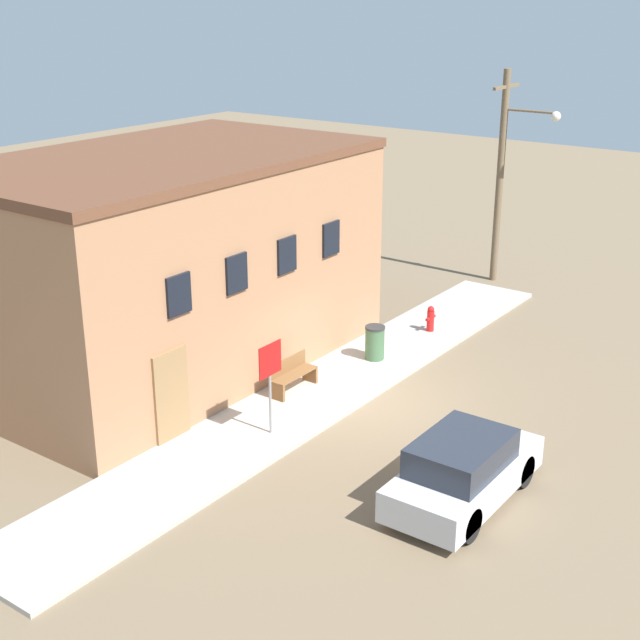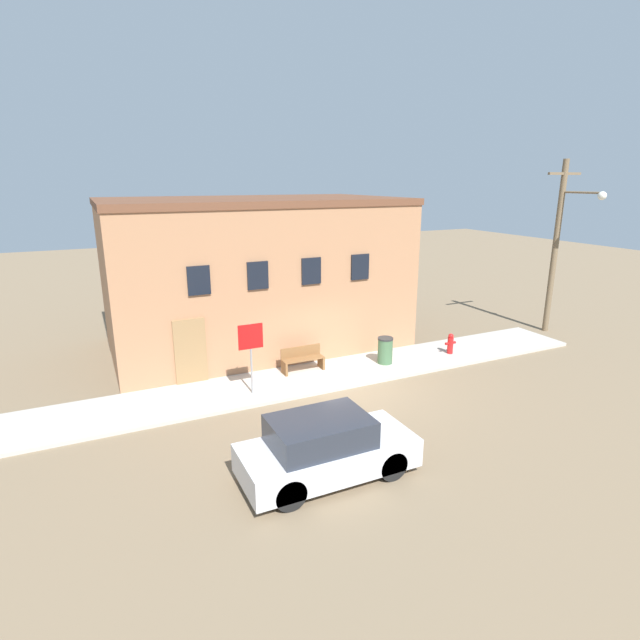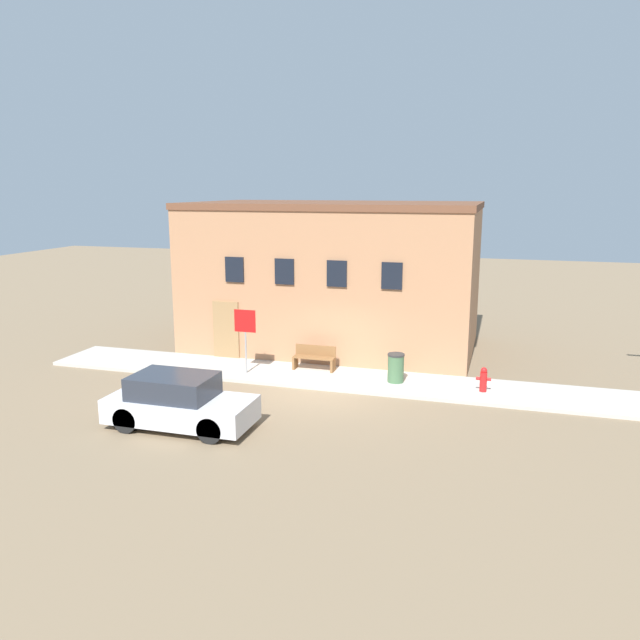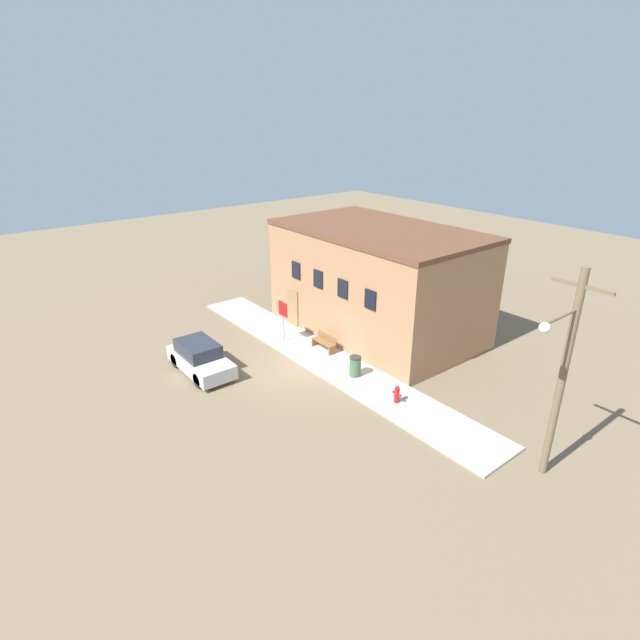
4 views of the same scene
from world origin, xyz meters
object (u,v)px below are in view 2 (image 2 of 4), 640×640
parked_car (326,449)px  bench (302,359)px  trash_bin (385,350)px  fire_hydrant (450,344)px  stop_sign (251,345)px  utility_pole (559,241)px

parked_car → bench: bearing=71.1°
trash_bin → parked_car: size_ratio=0.24×
bench → trash_bin: (2.91, -0.58, 0.06)m
fire_hydrant → stop_sign: bearing=-178.1°
utility_pole → parked_car: (-13.57, -5.70, -3.22)m
utility_pole → parked_car: bearing=-157.2°
fire_hydrant → parked_car: parked_car is taller
utility_pole → stop_sign: bearing=-176.1°
bench → trash_bin: bearing=-11.3°
fire_hydrant → trash_bin: (-2.74, 0.19, 0.09)m
fire_hydrant → utility_pole: utility_pole is taller
fire_hydrant → stop_sign: 7.84m
fire_hydrant → stop_sign: size_ratio=0.35×
bench → trash_bin: size_ratio=1.54×
fire_hydrant → trash_bin: 2.75m
bench → parked_car: bearing=-108.9°
stop_sign → utility_pole: size_ratio=0.30×
utility_pole → parked_car: size_ratio=1.84×
fire_hydrant → parked_car: bearing=-146.7°
fire_hydrant → trash_bin: bearing=176.1°
fire_hydrant → parked_car: 9.13m
utility_pole → parked_car: 15.06m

